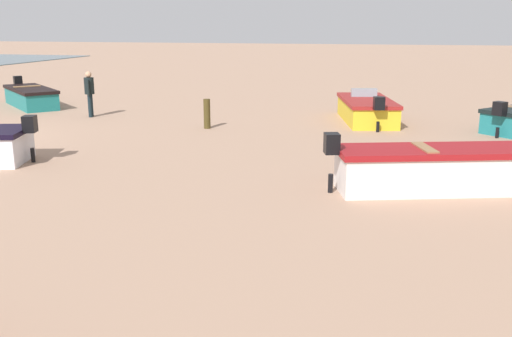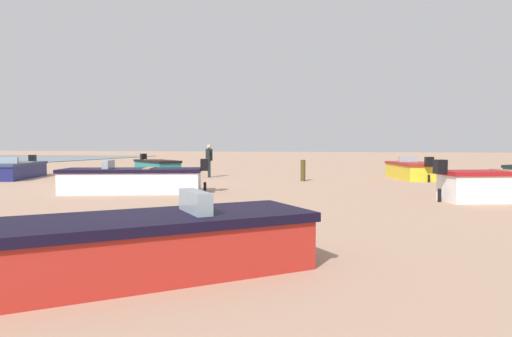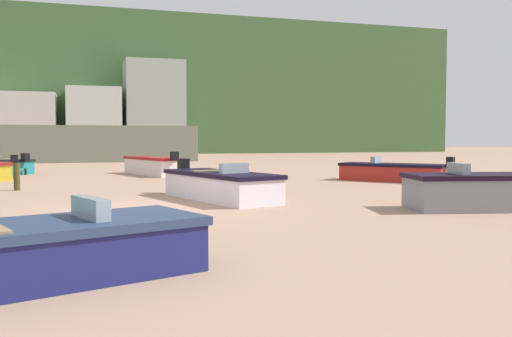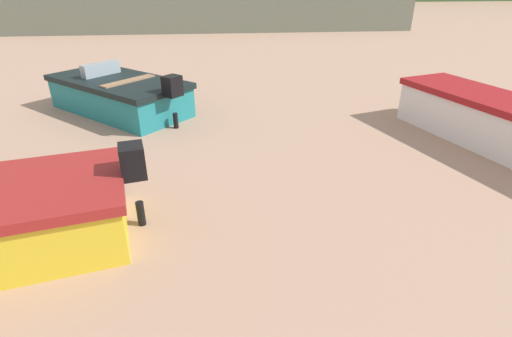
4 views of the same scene
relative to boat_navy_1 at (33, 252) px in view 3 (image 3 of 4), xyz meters
name	(u,v)px [view 3 (image 3 of 4)]	position (x,y,z in m)	size (l,w,h in m)	color
ground_plane	(145,209)	(2.14, 7.10, -0.39)	(160.00, 160.00, 0.00)	tan
headland_hill	(91,92)	(2.14, 73.10, 7.68)	(90.00, 32.00, 16.14)	#3D5E34
harbor_pier	(53,144)	(-1.30, 37.10, 0.99)	(21.31, 2.40, 2.75)	slate
townhouse_centre_left	(27,125)	(-4.45, 53.83, 2.76)	(5.59, 5.45, 6.30)	beige
townhouse_centre	(94,122)	(1.99, 54.31, 3.11)	(5.41, 6.42, 6.99)	beige
townhouse_centre_right	(154,108)	(8.20, 53.63, 4.59)	(6.10, 5.06, 9.96)	#96A297
boat_navy_1	(33,252)	(0.00, 0.00, 0.00)	(4.58, 2.95, 1.07)	navy
boat_white_2	(153,166)	(3.98, 20.53, 0.06)	(2.51, 4.86, 1.20)	white
boat_white_3	(220,185)	(4.49, 8.65, 0.03)	(2.75, 4.91, 1.14)	white
boat_teal_5	(0,166)	(-3.31, 23.58, 0.00)	(3.52, 3.40, 1.07)	#1E767C
boat_red_6	(393,172)	(13.10, 13.37, 0.00)	(3.89, 4.34, 1.07)	#B0271F
boat_grey_7	(482,191)	(10.31, 4.45, 0.08)	(4.13, 2.42, 1.22)	gray
mooring_post_near_water	(17,177)	(-1.52, 13.62, 0.08)	(0.21, 0.21, 0.94)	#463A1A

